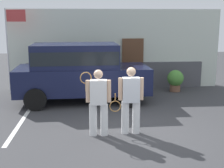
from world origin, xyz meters
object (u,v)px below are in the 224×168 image
at_px(tennis_player_man, 98,102).
at_px(tennis_player_woman, 131,100).
at_px(potted_plant_by_porch, 175,80).
at_px(parked_suv, 80,70).
at_px(flag_pole, 11,36).

relative_size(tennis_player_man, tennis_player_woman, 0.98).
bearing_deg(tennis_player_man, potted_plant_by_porch, -122.60).
height_order(parked_suv, flag_pole, flag_pole).
distance_m(parked_suv, potted_plant_by_porch, 4.09).
bearing_deg(tennis_player_man, flag_pole, -54.30).
distance_m(tennis_player_woman, potted_plant_by_porch, 5.20).
bearing_deg(potted_plant_by_porch, tennis_player_man, -125.04).
bearing_deg(tennis_player_man, tennis_player_woman, -172.04).
xyz_separation_m(parked_suv, tennis_player_man, (0.55, -3.33, -0.27)).
bearing_deg(tennis_player_woman, flag_pole, -49.11).
relative_size(parked_suv, tennis_player_man, 2.80).
bearing_deg(potted_plant_by_porch, flag_pole, 177.85).
height_order(parked_suv, potted_plant_by_porch, parked_suv).
bearing_deg(tennis_player_woman, tennis_player_man, 6.52).
height_order(parked_suv, tennis_player_man, parked_suv).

